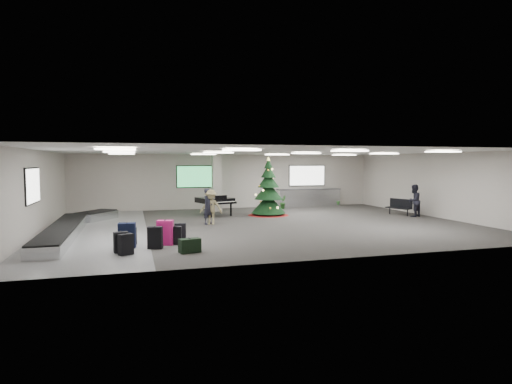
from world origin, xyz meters
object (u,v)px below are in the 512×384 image
object	(u,v)px
baggage_carousel	(71,227)
traveler_a	(208,206)
pink_suitcase	(165,233)
potted_plant_left	(283,202)
service_counter	(309,197)
traveler_b	(211,207)
christmas_tree	(268,195)
potted_plant_right	(337,200)
grand_piano	(215,201)
bench	(400,206)
traveler_bench	(414,201)

from	to	relation	value
baggage_carousel	traveler_a	world-z (taller)	traveler_a
pink_suitcase	potted_plant_left	world-z (taller)	pink_suitcase
service_counter	traveler_a	world-z (taller)	traveler_a
traveler_b	potted_plant_left	bearing A→B (deg)	66.48
baggage_carousel	christmas_tree	bearing A→B (deg)	19.10
traveler_b	potted_plant_left	world-z (taller)	traveler_b
traveler_b	potted_plant_right	size ratio (longest dim) A/B	2.08
grand_piano	service_counter	bearing A→B (deg)	6.45
pink_suitcase	potted_plant_left	size ratio (longest dim) A/B	1.09
pink_suitcase	potted_plant_right	distance (m)	15.19
bench	traveler_b	xyz separation A→B (m)	(-9.99, -0.54, 0.30)
baggage_carousel	pink_suitcase	world-z (taller)	pink_suitcase
traveler_a	traveler_bench	distance (m)	10.37
service_counter	potted_plant_left	distance (m)	2.24
christmas_tree	potted_plant_right	world-z (taller)	christmas_tree
traveler_a	traveler_bench	world-z (taller)	traveler_bench
pink_suitcase	traveler_bench	xyz separation A→B (m)	(12.55, 4.00, 0.40)
grand_piano	traveler_a	bearing A→B (deg)	-124.24
potted_plant_right	christmas_tree	bearing A→B (deg)	-148.63
baggage_carousel	traveler_bench	world-z (taller)	traveler_bench
potted_plant_left	potted_plant_right	size ratio (longest dim) A/B	1.04
baggage_carousel	pink_suitcase	xyz separation A→B (m)	(3.33, -3.49, 0.20)
christmas_tree	traveler_bench	world-z (taller)	christmas_tree
grand_piano	bench	bearing A→B (deg)	-33.38
grand_piano	pink_suitcase	bearing A→B (deg)	-130.76
christmas_tree	baggage_carousel	bearing A→B (deg)	-160.90
service_counter	grand_piano	bearing A→B (deg)	-155.54
grand_piano	traveler_b	bearing A→B (deg)	-122.10
christmas_tree	traveler_a	world-z (taller)	christmas_tree
service_counter	potted_plant_left	bearing A→B (deg)	-156.06
baggage_carousel	traveler_a	bearing A→B (deg)	8.04
service_counter	traveler_a	xyz separation A→B (m)	(-7.33, -5.95, 0.25)
traveler_b	pink_suitcase	bearing A→B (deg)	-96.51
baggage_carousel	christmas_tree	xyz separation A→B (m)	(9.04, 3.13, 0.82)
christmas_tree	grand_piano	bearing A→B (deg)	165.89
pink_suitcase	traveler_a	distance (m)	4.81
bench	potted_plant_right	world-z (taller)	bench
pink_suitcase	traveler_b	bearing A→B (deg)	77.14
baggage_carousel	potted_plant_left	distance (m)	12.27
service_counter	traveler_bench	size ratio (longest dim) A/B	2.50
traveler_a	potted_plant_left	world-z (taller)	traveler_a
traveler_bench	potted_plant_right	distance (m)	6.20
pink_suitcase	grand_piano	distance (m)	7.91
baggage_carousel	traveler_b	xyz separation A→B (m)	(5.62, 0.73, 0.56)
christmas_tree	traveler_bench	bearing A→B (deg)	-20.95
traveler_bench	pink_suitcase	bearing A→B (deg)	-5.07
grand_piano	potted_plant_left	bearing A→B (deg)	6.69
bench	potted_plant_right	xyz separation A→B (m)	(-0.90, 5.32, -0.10)
traveler_a	traveler_b	xyz separation A→B (m)	(0.11, -0.05, -0.02)
baggage_carousel	potted_plant_right	size ratio (longest dim) A/B	13.10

